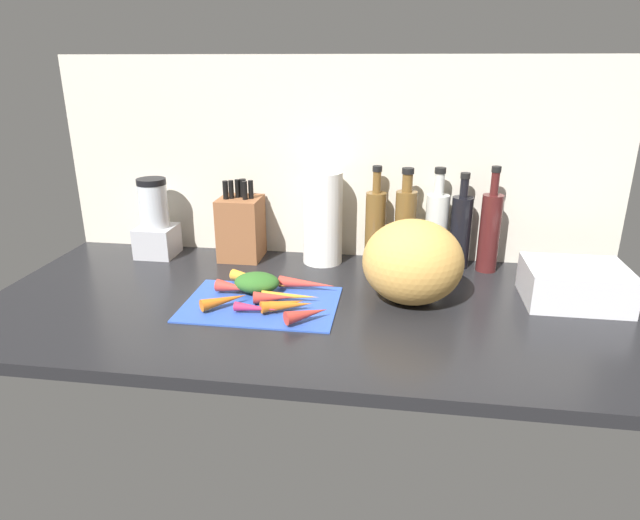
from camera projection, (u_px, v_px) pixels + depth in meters
The scene contains 24 objects.
ground_plane at pixel (315, 306), 141.91cm from camera, with size 170.00×80.00×3.00cm, color black.
wall_back at pixel (335, 159), 166.93cm from camera, with size 170.00×3.00×60.00cm, color beige.
cutting_board at pixel (261, 303), 139.15cm from camera, with size 38.58×26.69×0.80cm, color #2D51B7.
carrot_0 at pixel (258, 280), 148.64cm from camera, with size 3.03×3.03×17.47cm, color orange.
carrot_1 at pixel (256, 308), 132.67cm from camera, with size 2.36×2.36×10.71cm, color #B2264C.
carrot_2 at pixel (291, 305), 133.89cm from camera, with size 2.76×2.76×10.36cm, color orange.
carrot_3 at pixel (224, 300), 136.17cm from camera, with size 3.06×3.06×12.03cm, color orange.
carrot_4 at pixel (234, 288), 143.10cm from camera, with size 3.34×3.34×10.17cm, color red.
carrot_5 at pixel (290, 296), 139.31cm from camera, with size 2.45×2.45×14.55cm, color orange.
carrot_6 at pixel (283, 304), 134.13cm from camera, with size 2.98×2.98×10.97cm, color orange.
carrot_7 at pixel (307, 314), 128.53cm from camera, with size 3.33×3.33×10.76cm, color red.
carrot_8 at pixel (274, 297), 137.74cm from camera, with size 3.13×3.13×10.23cm, color red.
carrot_9 at pixel (307, 284), 146.15cm from camera, with size 3.12×3.12×15.27cm, color red.
carrot_greens_pile at pixel (257, 282), 144.43cm from camera, with size 11.94×9.19×5.05cm, color #2D6023.
winter_squash at pixel (413, 262), 137.62cm from camera, with size 25.30×23.39×21.54cm, color gold.
knife_block at pixel (241, 227), 169.33cm from camera, with size 12.55×13.08×24.63cm.
blender_appliance at pixel (155, 223), 171.09cm from camera, with size 11.58×11.58×24.61cm.
paper_towel_roll at pixel (323, 218), 164.39cm from camera, with size 11.82×11.82×27.83cm, color white.
bottle_0 at pixel (375, 225), 165.49cm from camera, with size 6.20×6.20×29.49cm.
bottle_1 at pixel (405, 226), 161.41cm from camera, with size 6.22×6.22×29.60cm.
bottle_2 at pixel (436, 228), 162.13cm from camera, with size 6.62×6.62×29.64cm.
bottle_3 at pixel (460, 230), 161.32cm from camera, with size 6.12×6.12×28.33cm.
bottle_4 at pixel (490, 231), 158.12cm from camera, with size 5.93×5.93×30.75cm.
dish_rack at pixel (575, 284), 139.24cm from camera, with size 24.64×19.16×9.74cm, color silver.
Camera 1 is at (20.04, -127.70, 58.29)cm, focal length 30.85 mm.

